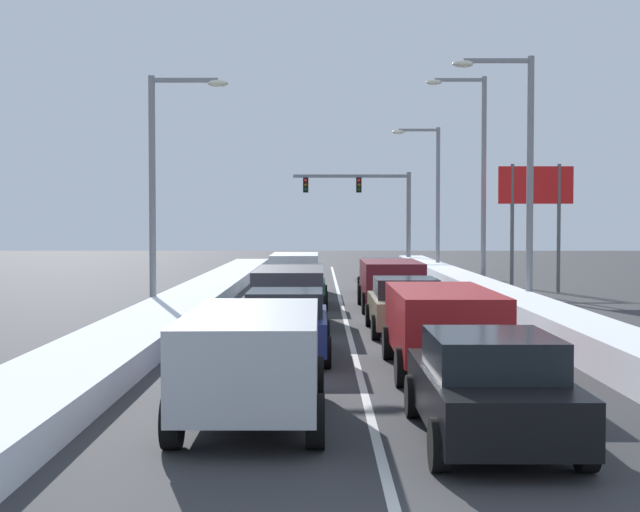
% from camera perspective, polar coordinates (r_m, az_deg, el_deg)
% --- Properties ---
extents(ground_plane, '(137.03, 137.03, 0.00)m').
position_cam_1_polar(ground_plane, '(27.44, 1.73, -4.21)').
color(ground_plane, '#333335').
extents(lane_stripe_between_right_lane_and_center_lane, '(0.14, 57.97, 0.01)m').
position_cam_1_polar(lane_stripe_between_right_lane_and_center_lane, '(32.68, 1.47, -3.18)').
color(lane_stripe_between_right_lane_and_center_lane, silver).
rests_on(lane_stripe_between_right_lane_and_center_lane, ground).
extents(snow_bank_right_shoulder, '(1.53, 57.97, 0.77)m').
position_cam_1_polar(snow_bank_right_shoulder, '(33.20, 10.66, -2.47)').
color(snow_bank_right_shoulder, white).
rests_on(snow_bank_right_shoulder, ground).
extents(snow_bank_left_shoulder, '(2.14, 57.97, 0.54)m').
position_cam_1_polar(snow_bank_left_shoulder, '(32.95, -7.79, -2.69)').
color(snow_bank_left_shoulder, white).
rests_on(snow_bank_left_shoulder, ground).
extents(sedan_black_right_lane_nearest, '(2.00, 4.50, 1.51)m').
position_cam_1_polar(sedan_black_right_lane_nearest, '(12.95, 10.57, -7.99)').
color(sedan_black_right_lane_nearest, black).
rests_on(sedan_black_right_lane_nearest, ground).
extents(suv_red_right_lane_second, '(2.16, 4.90, 1.67)m').
position_cam_1_polar(suv_red_right_lane_second, '(18.70, 7.69, -4.07)').
color(suv_red_right_lane_second, maroon).
rests_on(suv_red_right_lane_second, ground).
extents(sedan_tan_right_lane_third, '(2.00, 4.50, 1.51)m').
position_cam_1_polar(sedan_tan_right_lane_third, '(25.17, 5.39, -3.04)').
color(sedan_tan_right_lane_third, '#937F60').
rests_on(sedan_tan_right_lane_third, ground).
extents(suv_maroon_right_lane_fourth, '(2.16, 4.90, 1.67)m').
position_cam_1_polar(suv_maroon_right_lane_fourth, '(31.90, 4.50, -1.49)').
color(suv_maroon_right_lane_fourth, maroon).
rests_on(suv_maroon_right_lane_fourth, ground).
extents(sedan_gray_right_lane_fifth, '(2.00, 4.50, 1.51)m').
position_cam_1_polar(sedan_gray_right_lane_fifth, '(38.35, 4.02, -1.26)').
color(sedan_gray_right_lane_fifth, slate).
rests_on(sedan_gray_right_lane_fifth, ground).
extents(suv_silver_center_lane_nearest, '(2.16, 4.90, 1.67)m').
position_cam_1_polar(suv_silver_center_lane_nearest, '(14.03, -4.09, -6.14)').
color(suv_silver_center_lane_nearest, '#B7BABF').
rests_on(suv_silver_center_lane_nearest, ground).
extents(sedan_navy_center_lane_second, '(2.00, 4.50, 1.51)m').
position_cam_1_polar(sedan_navy_center_lane_second, '(20.56, -2.05, -4.20)').
color(sedan_navy_center_lane_second, navy).
rests_on(sedan_navy_center_lane_second, ground).
extents(suv_charcoal_center_lane_third, '(2.16, 4.90, 1.67)m').
position_cam_1_polar(suv_charcoal_center_lane_third, '(26.88, -1.80, -2.16)').
color(suv_charcoal_center_lane_third, '#38383D').
rests_on(suv_charcoal_center_lane_third, ground).
extents(sedan_green_center_lane_fourth, '(2.00, 4.50, 1.51)m').
position_cam_1_polar(sedan_green_center_lane_fourth, '(32.87, -1.19, -1.82)').
color(sedan_green_center_lane_fourth, '#1E5633').
rests_on(sedan_green_center_lane_fourth, ground).
extents(suv_white_center_lane_fifth, '(2.16, 4.90, 1.67)m').
position_cam_1_polar(suv_white_center_lane_fifth, '(38.94, -1.48, -0.83)').
color(suv_white_center_lane_fifth, silver).
rests_on(suv_white_center_lane_fifth, ground).
extents(traffic_light_gantry, '(7.54, 0.47, 6.20)m').
position_cam_1_polar(traffic_light_gantry, '(58.98, 3.36, 3.56)').
color(traffic_light_gantry, slate).
rests_on(traffic_light_gantry, ground).
extents(street_lamp_right_near, '(2.66, 0.36, 8.39)m').
position_cam_1_polar(street_lamp_right_near, '(30.65, 12.35, 5.78)').
color(street_lamp_right_near, gray).
rests_on(street_lamp_right_near, ground).
extents(street_lamp_right_mid, '(2.66, 0.36, 9.39)m').
position_cam_1_polar(street_lamp_right_mid, '(41.09, 9.77, 5.59)').
color(street_lamp_right_mid, gray).
rests_on(street_lamp_right_mid, ground).
extents(street_lamp_right_far, '(2.66, 0.36, 8.25)m').
position_cam_1_polar(street_lamp_right_far, '(51.38, 7.02, 4.24)').
color(street_lamp_right_far, gray).
rests_on(street_lamp_right_far, ground).
extents(street_lamp_left_mid, '(2.66, 0.36, 7.87)m').
position_cam_1_polar(street_lamp_left_mid, '(31.09, -9.60, 5.24)').
color(street_lamp_left_mid, gray).
rests_on(street_lamp_left_mid, ground).
extents(roadside_sign_right, '(3.20, 0.16, 5.50)m').
position_cam_1_polar(roadside_sign_right, '(40.40, 13.32, 3.48)').
color(roadside_sign_right, '#59595B').
rests_on(roadside_sign_right, ground).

